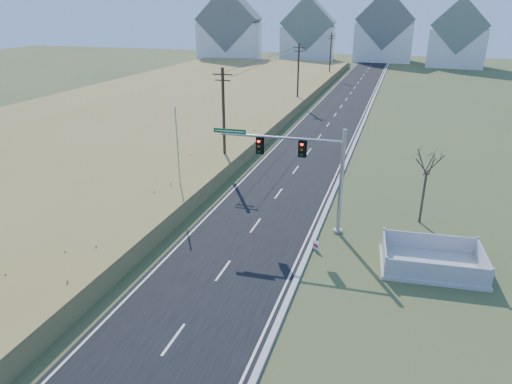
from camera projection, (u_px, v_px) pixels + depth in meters
name	position (u px, v px, depth m)	size (l,w,h in m)	color
ground	(235.00, 254.00, 27.36)	(260.00, 260.00, 0.00)	#3F4E26
road	(345.00, 102.00, 71.50)	(8.00, 180.00, 0.06)	black
curb	(372.00, 103.00, 70.31)	(0.30, 180.00, 0.18)	#B2AFA8
reed_marsh	(177.00, 101.00, 69.19)	(38.00, 110.00, 1.30)	#9C8046
utility_pole_near	(224.00, 117.00, 40.68)	(1.80, 0.26, 9.00)	#422D1E
utility_pole_mid	(298.00, 74.00, 67.17)	(1.80, 0.26, 9.00)	#422D1E
utility_pole_far	(330.00, 55.00, 93.66)	(1.80, 0.26, 9.00)	#422D1E
condo_nw	(230.00, 32.00, 123.46)	(17.69, 13.38, 19.05)	silver
condo_nnw	(308.00, 34.00, 125.19)	(14.93, 11.17, 17.03)	silver
condo_n	(384.00, 32.00, 122.84)	(15.27, 10.20, 18.54)	silver
condo_ne	(458.00, 38.00, 111.01)	(14.12, 10.51, 16.52)	silver
traffic_signal_mast	(313.00, 168.00, 28.91)	(8.72, 0.75, 6.94)	#9EA0A5
fence_enclosure	(431.00, 264.00, 25.88)	(5.94, 4.34, 1.27)	#B7B5AD
open_sign	(316.00, 245.00, 27.74)	(0.42, 0.31, 0.59)	white
flagpole	(179.00, 163.00, 34.32)	(0.32, 0.32, 7.19)	#B7B5AD
bare_tree	(428.00, 162.00, 29.83)	(2.06, 2.06, 5.46)	#4C3F33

